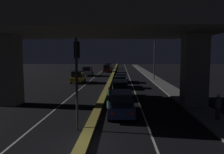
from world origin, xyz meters
TOP-DOWN VIEW (x-y plane):
  - ground_plane at (0.00, 0.00)m, footprint 200.00×200.00m
  - lane_line_left_inner at (-3.51, 35.00)m, footprint 0.12×126.00m
  - lane_line_right_inner at (3.51, 35.00)m, footprint 0.12×126.00m
  - median_divider at (0.00, 35.00)m, footprint 0.62×126.00m
  - sidewalk_right at (8.11, 28.00)m, footprint 2.22×126.00m
  - elevated_overpass at (0.00, 8.83)m, footprint 20.07×11.42m
  - traffic_light_left_of_median at (-0.71, 2.51)m, footprint 0.30×0.49m
  - street_lamp at (7.31, 28.83)m, footprint 2.67×0.32m
  - car_dark_blue_lead at (1.88, 5.63)m, footprint 1.91×4.44m
  - car_grey_second at (1.75, 12.47)m, footprint 1.88×4.17m
  - car_black_third at (1.72, 19.40)m, footprint 2.05×4.52m
  - car_silver_fourth at (1.96, 25.31)m, footprint 2.14×4.79m
  - car_taxi_yellow_lead_oncoming at (-4.99, 24.46)m, footprint 1.90×4.17m
  - car_silver_second_oncoming at (-5.24, 36.23)m, footprint 2.01×4.57m
  - car_dark_red_third_oncoming at (-1.69, 46.74)m, footprint 2.21×4.18m
  - car_grey_fourth_oncoming at (-2.04, 60.72)m, footprint 2.08×4.27m
  - motorcycle_red_filtering_near at (1.00, 5.29)m, footprint 0.34×1.92m
  - motorcycle_black_filtering_mid at (0.73, 10.36)m, footprint 0.32×1.91m
  - pedestrian_on_sidewalk at (8.26, 4.49)m, footprint 0.38×0.38m

SIDE VIEW (x-z plane):
  - ground_plane at x=0.00m, z-range 0.00..0.00m
  - lane_line_left_inner at x=-3.51m, z-range 0.00..0.00m
  - lane_line_right_inner at x=3.51m, z-range 0.00..0.00m
  - sidewalk_right at x=8.11m, z-range 0.00..0.12m
  - median_divider at x=0.00m, z-range 0.00..0.20m
  - motorcycle_red_filtering_near at x=1.00m, z-range -0.10..1.27m
  - motorcycle_black_filtering_mid at x=0.73m, z-range -0.10..1.28m
  - car_silver_fourth at x=1.96m, z-range 0.02..1.43m
  - car_black_third at x=1.72m, z-range 0.01..1.57m
  - car_dark_blue_lead at x=1.88m, z-range 0.03..1.79m
  - car_grey_second at x=1.75m, z-range 0.06..1.80m
  - car_grey_fourth_oncoming at x=-2.04m, z-range 0.06..1.89m
  - pedestrian_on_sidewalk at x=8.26m, z-range 0.12..1.84m
  - car_taxi_yellow_lead_oncoming at x=-4.99m, z-range 0.04..1.95m
  - car_dark_red_third_oncoming at x=-1.69m, z-range 0.04..2.00m
  - car_silver_second_oncoming at x=-5.24m, z-range 0.05..2.00m
  - traffic_light_left_of_median at x=-0.71m, z-range 0.96..6.32m
  - street_lamp at x=7.31m, z-range 0.76..8.30m
  - elevated_overpass at x=0.00m, z-range 2.35..11.60m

